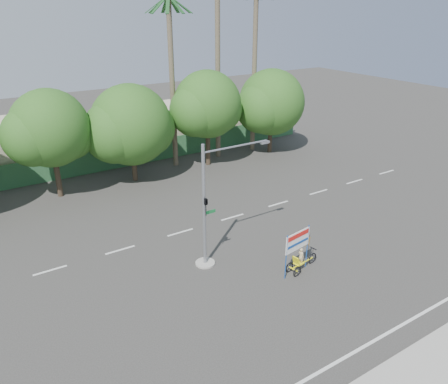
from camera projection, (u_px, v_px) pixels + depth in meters
ground at (286, 285)px, 22.63m from camera, size 120.00×120.00×0.00m
sidewalk_near at (412, 382)px, 16.81m from camera, size 50.00×2.40×0.12m
fence at (130, 155)px, 38.84m from camera, size 38.00×0.08×2.00m
building_right at (186, 123)px, 45.94m from camera, size 14.00×8.00×3.60m
tree_left at (50, 131)px, 31.04m from camera, size 6.66×5.60×8.07m
tree_center at (130, 127)px, 34.23m from camera, size 7.62×6.40×7.85m
tree_right at (207, 107)px, 37.38m from camera, size 6.90×5.80×8.36m
tree_far_right at (271, 104)px, 41.07m from camera, size 7.38×6.20×7.94m
palm_tall at (218, 40)px, 37.46m from camera, size 3.73×3.79×17.45m
palm_mid at (255, 51)px, 39.86m from camera, size 3.73×3.79×15.45m
palm_short at (171, 63)px, 35.88m from camera, size 3.73×3.79×14.45m
traffic_signal at (209, 216)px, 23.45m from camera, size 4.72×1.10×7.00m
trike_billboard at (300, 254)px, 23.45m from camera, size 2.66×0.82×2.63m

